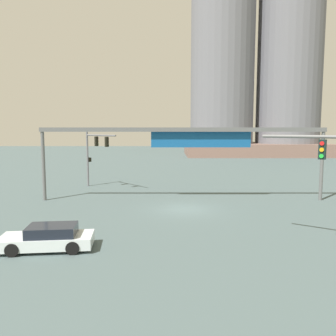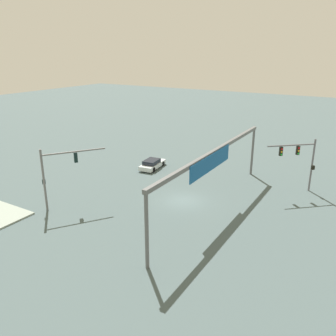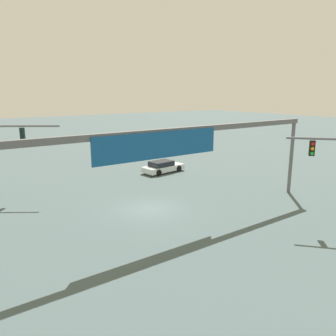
# 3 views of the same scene
# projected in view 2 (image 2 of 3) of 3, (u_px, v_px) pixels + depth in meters

# --- Properties ---
(ground_plane) EXTENTS (195.19, 195.19, 0.00)m
(ground_plane) POSITION_uv_depth(u_px,v_px,m) (184.00, 201.00, 35.84)
(ground_plane) COLOR #465758
(traffic_signal_near_corner) EXTENTS (3.72, 4.44, 5.86)m
(traffic_signal_near_corner) POSITION_uv_depth(u_px,v_px,m) (301.00, 157.00, 36.93)
(traffic_signal_near_corner) COLOR slate
(traffic_signal_near_corner) RESTS_ON ground
(traffic_signal_opposite_side) EXTENTS (5.14, 3.87, 6.13)m
(traffic_signal_opposite_side) POSITION_uv_depth(u_px,v_px,m) (57.00, 169.00, 33.01)
(traffic_signal_opposite_side) COLOR slate
(traffic_signal_opposite_side) RESTS_ON ground
(overhead_sign_gantry) EXTENTS (23.48, 0.43, 6.05)m
(overhead_sign_gantry) POSITION_uv_depth(u_px,v_px,m) (215.00, 159.00, 32.29)
(overhead_sign_gantry) COLOR #5B5D5E
(overhead_sign_gantry) RESTS_ON ground
(sedan_car_approaching) EXTENTS (4.60, 2.27, 1.21)m
(sedan_car_approaching) POSITION_uv_depth(u_px,v_px,m) (152.00, 164.00, 45.60)
(sedan_car_approaching) COLOR silver
(sedan_car_approaching) RESTS_ON ground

